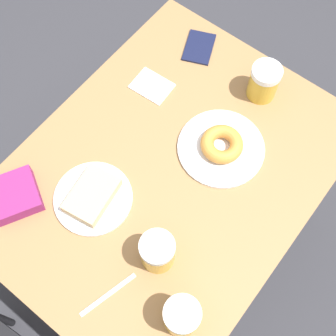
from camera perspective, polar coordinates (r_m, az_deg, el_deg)
ground_plane at (r=2.02m, az=-0.00°, el=-8.69°), size 8.00×8.00×0.00m
table at (r=1.40m, az=-0.00°, el=-1.37°), size 0.79×1.04×0.72m
plate_with_cake at (r=1.31m, az=-9.19°, el=-3.47°), size 0.22×0.22×0.05m
plate_with_donut at (r=1.37m, az=6.52°, el=2.66°), size 0.26×0.26×0.05m
beer_mug_left at (r=1.45m, az=11.61°, el=10.25°), size 0.09×0.09×0.12m
beer_mug_center at (r=1.20m, az=-1.29°, el=-10.17°), size 0.09×0.09×0.12m
beer_mug_right at (r=1.18m, az=1.68°, el=-17.63°), size 0.09×0.09×0.12m
napkin_folded at (r=1.48m, az=-1.97°, el=9.95°), size 0.12×0.10×0.00m
fork at (r=1.25m, az=-7.30°, el=-15.07°), size 0.05×0.17×0.00m
passport_near_edge at (r=1.57m, az=3.80°, el=14.47°), size 0.13×0.15×0.01m
blue_pouch at (r=1.36m, az=-18.19°, el=-3.19°), size 0.17×0.17×0.05m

